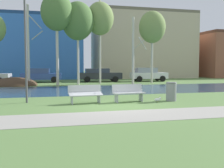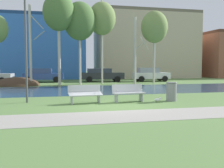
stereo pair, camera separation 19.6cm
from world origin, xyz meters
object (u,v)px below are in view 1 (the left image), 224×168
Objects in this scene: seagull at (158,99)px; trash_bin at (171,91)px; bench_right at (129,92)px; streetlamp at (25,21)px; parked_sedan_second_blue at (41,75)px; parked_hatch_third_dark at (100,75)px; bench_left at (85,94)px; parked_wagon_fourth_white at (148,74)px.

trash_bin is at bearing 17.27° from seagull.
streetlamp is (-4.90, 0.90, 3.45)m from bench_right.
parked_sedan_second_blue is at bearing 105.22° from bench_right.
trash_bin is 0.20× the size of parked_hatch_third_dark.
bench_left is 16.61m from parked_hatch_third_dark.
bench_left is 4.39m from trash_bin.
streetlamp reaches higher than bench_left.
bench_left is 18.13m from parked_wagon_fourth_white.
streetlamp is 1.40× the size of parked_sedan_second_blue.
trash_bin is 16.33m from parked_hatch_third_dark.
seagull is at bearing -70.96° from parked_sedan_second_blue.
parked_sedan_second_blue is 11.80m from parked_wagon_fourth_white.
bench_left is 2.17m from bench_right.
seagull is at bearing -12.17° from streetlamp.
parked_hatch_third_dark is (-0.46, 16.32, 0.28)m from trash_bin.
parked_sedan_second_blue is at bearing 111.84° from trash_bin.
seagull is at bearing -91.35° from parked_hatch_third_dark.
streetlamp is (-7.12, 1.09, 3.43)m from trash_bin.
trash_bin reaches higher than bench_right.
parked_hatch_third_dark is (0.39, 16.58, 0.65)m from seagull.
parked_sedan_second_blue is at bearing 175.06° from parked_hatch_third_dark.
seagull is at bearing -162.73° from trash_bin.
streetlamp reaches higher than parked_hatch_third_dark.
bench_left is at bearing -18.22° from streetlamp.
parked_sedan_second_blue is at bearing 109.04° from seagull.
parked_sedan_second_blue is 1.04× the size of parked_wagon_fourth_white.
bench_left is 1.00× the size of bench_right.
bench_left is at bearing -121.13° from parked_wagon_fourth_white.
bench_right is 0.27× the size of streetlamp.
parked_sedan_second_blue is (0.36, 15.78, -3.14)m from streetlamp.
parked_hatch_third_dark is at bearing 173.59° from parked_wagon_fourth_white.
trash_bin is 2.39× the size of seagull.
streetlamp is at bearing 171.30° from trash_bin.
trash_bin is 7.98m from streetlamp.
streetlamp is at bearing -129.63° from parked_wagon_fourth_white.
streetlamp is at bearing -91.32° from parked_sedan_second_blue.
seagull is 18.13m from parked_sedan_second_blue.
streetlamp is (-6.27, 1.35, 3.80)m from seagull.
bench_left is 0.35× the size of parked_hatch_third_dark.
bench_left is 1.71× the size of trash_bin.
parked_wagon_fourth_white is at bearing 65.09° from bench_right.
streetlamp reaches higher than parked_sedan_second_blue.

